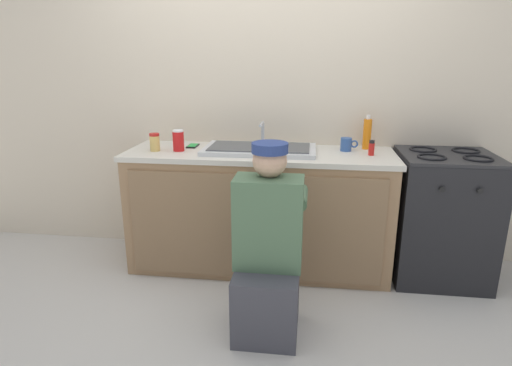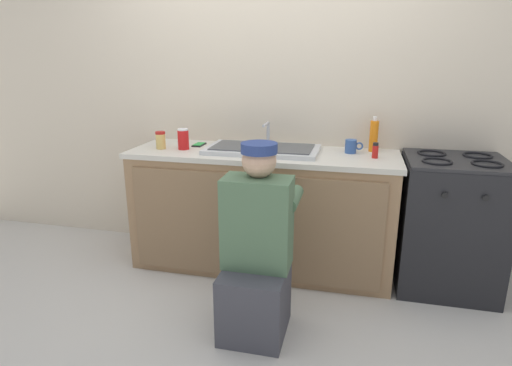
{
  "view_description": "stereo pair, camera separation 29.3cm",
  "coord_description": "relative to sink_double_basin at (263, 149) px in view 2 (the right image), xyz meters",
  "views": [
    {
      "loc": [
        0.37,
        -2.69,
        1.55
      ],
      "look_at": [
        0.0,
        0.1,
        0.71
      ],
      "focal_mm": 30.0,
      "sensor_mm": 36.0,
      "label": 1
    },
    {
      "loc": [
        0.66,
        -2.64,
        1.55
      ],
      "look_at": [
        0.0,
        0.1,
        0.71
      ],
      "focal_mm": 30.0,
      "sensor_mm": 36.0,
      "label": 2
    }
  ],
  "objects": [
    {
      "name": "ground_plane",
      "position": [
        0.0,
        -0.3,
        -0.91
      ],
      "size": [
        12.0,
        12.0,
        0.0
      ],
      "primitive_type": "plane",
      "color": "beige"
    },
    {
      "name": "back_wall",
      "position": [
        0.0,
        0.35,
        0.34
      ],
      "size": [
        6.0,
        0.1,
        2.5
      ],
      "primitive_type": "cube",
      "color": "beige",
      "rests_on": "ground_plane"
    },
    {
      "name": "counter_cabinet",
      "position": [
        0.0,
        -0.01,
        -0.48
      ],
      "size": [
        1.89,
        0.62,
        0.85
      ],
      "color": "#997551",
      "rests_on": "ground_plane"
    },
    {
      "name": "countertop",
      "position": [
        0.0,
        -0.0,
        -0.04
      ],
      "size": [
        1.93,
        0.62,
        0.04
      ],
      "primitive_type": "cube",
      "color": "beige",
      "rests_on": "counter_cabinet"
    },
    {
      "name": "sink_double_basin",
      "position": [
        0.0,
        0.0,
        0.0
      ],
      "size": [
        0.8,
        0.44,
        0.19
      ],
      "color": "silver",
      "rests_on": "countertop"
    },
    {
      "name": "stove_range",
      "position": [
        1.3,
        -0.0,
        -0.45
      ],
      "size": [
        0.64,
        0.62,
        0.92
      ],
      "color": "black",
      "rests_on": "ground_plane"
    },
    {
      "name": "plumber_person",
      "position": [
        0.15,
        -0.8,
        -0.45
      ],
      "size": [
        0.42,
        0.61,
        1.1
      ],
      "color": "#3F3F47",
      "rests_on": "ground_plane"
    },
    {
      "name": "soda_cup_red",
      "position": [
        -0.58,
        -0.06,
        0.06
      ],
      "size": [
        0.08,
        0.08,
        0.15
      ],
      "color": "red",
      "rests_on": "countertop"
    },
    {
      "name": "coffee_mug",
      "position": [
        0.62,
        0.1,
        0.03
      ],
      "size": [
        0.13,
        0.08,
        0.09
      ],
      "color": "#335699",
      "rests_on": "countertop"
    },
    {
      "name": "spice_bottle_red",
      "position": [
        0.78,
        -0.02,
        0.03
      ],
      "size": [
        0.04,
        0.04,
        0.1
      ],
      "color": "red",
      "rests_on": "countertop"
    },
    {
      "name": "condiment_jar",
      "position": [
        -0.75,
        -0.08,
        0.05
      ],
      "size": [
        0.07,
        0.07,
        0.13
      ],
      "color": "#DBB760",
      "rests_on": "countertop"
    },
    {
      "name": "soap_bottle_orange",
      "position": [
        0.77,
        0.19,
        0.09
      ],
      "size": [
        0.06,
        0.06,
        0.25
      ],
      "color": "orange",
      "rests_on": "countertop"
    },
    {
      "name": "cell_phone",
      "position": [
        -0.52,
        0.1,
        -0.01
      ],
      "size": [
        0.07,
        0.14,
        0.01
      ],
      "color": "black",
      "rests_on": "countertop"
    }
  ]
}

